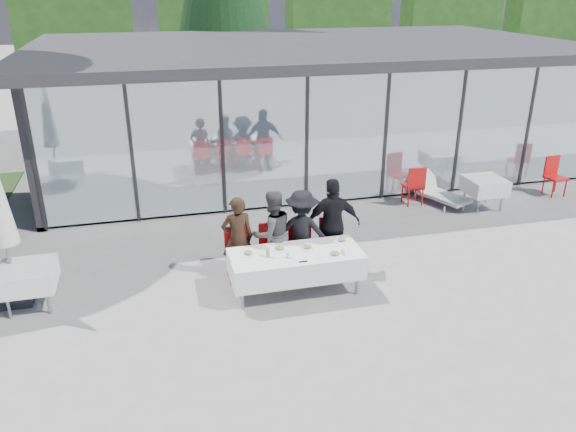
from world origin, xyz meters
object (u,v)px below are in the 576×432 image
object	(u,v)px
diner_chair_a	(238,251)
spare_chair_a	(554,174)
diner_c	(302,232)
diner_chair_d	(332,240)
spare_table_right	(485,186)
plate_a	(248,253)
spare_table_left	(28,277)
dining_table	(296,264)
diner_chair_c	(301,244)
plate_c	(307,247)
spare_chair_b	(415,184)
diner_d	(333,224)
diner_chair_b	(272,247)
diner_a	(238,239)
plate_extra	(335,254)
plate_b	(280,248)
diner_b	(272,234)
plate_d	(342,240)
lounger	(438,191)
folded_eyeglasses	(303,262)
juice_bottle	(268,253)

from	to	relation	value
diner_chair_a	spare_chair_a	xyz separation A→B (m)	(8.42, 2.33, 0.00)
diner_c	diner_chair_d	world-z (taller)	diner_c
spare_table_right	plate_a	bearing A→B (deg)	-157.39
spare_table_left	dining_table	bearing A→B (deg)	-7.87
diner_chair_c	plate_a	world-z (taller)	diner_chair_c
plate_c	spare_chair_b	size ratio (longest dim) A/B	0.26
diner_d	diner_chair_d	xyz separation A→B (m)	(-0.00, 0.03, -0.34)
diner_c	spare_chair_b	bearing A→B (deg)	-124.88
diner_c	spare_chair_b	world-z (taller)	diner_c
diner_chair_b	diner_a	bearing A→B (deg)	-177.16
spare_table_left	plate_extra	bearing A→B (deg)	-9.82
plate_b	spare_table_left	world-z (taller)	plate_b
diner_a	diner_chair_d	world-z (taller)	diner_a
diner_chair_a	diner_c	distance (m)	1.21
diner_b	plate_d	distance (m)	1.25
dining_table	diner_chair_a	size ratio (longest dim) A/B	2.32
plate_a	spare_table_left	distance (m)	3.61
plate_b	plate_a	bearing A→B (deg)	-174.89
plate_a	spare_chair_a	world-z (taller)	spare_chair_a
diner_chair_a	diner_b	distance (m)	0.69
diner_chair_a	plate_b	size ratio (longest dim) A/B	3.79
diner_chair_b	lounger	world-z (taller)	diner_chair_b
diner_b	diner_d	distance (m)	1.15
dining_table	diner_chair_b	xyz separation A→B (m)	(-0.25, 0.75, -0.00)
plate_c	diner_c	bearing A→B (deg)	83.77
dining_table	plate_b	world-z (taller)	plate_b
diner_chair_b	plate_extra	size ratio (longest dim) A/B	3.79
dining_table	spare_chair_b	xyz separation A→B (m)	(3.80, 3.23, -0.00)
diner_d	lounger	world-z (taller)	diner_d
plate_c	plate_extra	distance (m)	0.52
dining_table	plate_a	world-z (taller)	plate_a
diner_b	diner_chair_d	world-z (taller)	diner_b
folded_eyeglasses	spare_chair_a	size ratio (longest dim) A/B	0.14
folded_eyeglasses	spare_table_right	size ratio (longest dim) A/B	0.16
diner_chair_c	diner_chair_b	bearing A→B (deg)	180.00
diner_chair_a	juice_bottle	size ratio (longest dim) A/B	6.23
diner_chair_b	plate_c	size ratio (longest dim) A/B	3.79
dining_table	plate_b	bearing A→B (deg)	143.80
diner_a	diner_chair_b	size ratio (longest dim) A/B	1.62
folded_eyeglasses	spare_chair_b	bearing A→B (deg)	43.55
diner_b	spare_chair_a	xyz separation A→B (m)	(7.79, 2.37, -0.28)
plate_c	folded_eyeglasses	distance (m)	0.51
diner_chair_d	plate_extra	distance (m)	1.07
plate_extra	spare_chair_b	size ratio (longest dim) A/B	0.26
diner_chair_c	diner_a	bearing A→B (deg)	-178.49
diner_chair_a	spare_chair_b	distance (m)	5.30
diner_chair_d	spare_chair_a	world-z (taller)	same
plate_b	lounger	distance (m)	5.70
plate_extra	spare_table_right	size ratio (longest dim) A/B	0.30
diner_b	diner_c	world-z (taller)	diner_b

